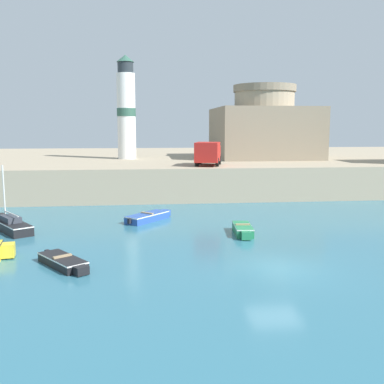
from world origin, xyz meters
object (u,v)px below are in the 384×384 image
sailboat_black_0 (8,223)px  dinghy_black_5 (63,261)px  dinghy_green_1 (243,229)px  truck_on_quay (208,153)px  fortress (264,129)px  dinghy_blue_3 (148,217)px  lighthouse (126,109)px

sailboat_black_0 → dinghy_black_5: size_ratio=1.70×
dinghy_green_1 → truck_on_quay: 15.37m
sailboat_black_0 → fortress: 32.53m
sailboat_black_0 → dinghy_green_1: sailboat_black_0 is taller
truck_on_quay → dinghy_blue_3: bearing=-120.0°
dinghy_blue_3 → sailboat_black_0: bearing=-169.2°
sailboat_black_0 → truck_on_quay: (15.06, 11.79, 3.91)m
dinghy_black_5 → fortress: size_ratio=0.31×
sailboat_black_0 → dinghy_black_5: bearing=-59.6°
dinghy_green_1 → fortress: (8.03, 25.07, 6.16)m
truck_on_quay → dinghy_green_1: bearing=-89.7°
dinghy_green_1 → dinghy_black_5: dinghy_green_1 is taller
dinghy_black_5 → dinghy_green_1: bearing=28.8°
dinghy_green_1 → sailboat_black_0: bearing=168.6°
dinghy_blue_3 → truck_on_quay: 12.26m
dinghy_green_1 → truck_on_quay: bearing=90.3°
dinghy_green_1 → dinghy_blue_3: (-5.87, 4.81, -0.02)m
lighthouse → sailboat_black_0: bearing=-108.2°
sailboat_black_0 → fortress: fortress is taller
sailboat_black_0 → truck_on_quay: truck_on_quay is taller
fortress → truck_on_quay: fortress is taller
fortress → dinghy_blue_3: bearing=-124.4°
sailboat_black_0 → lighthouse: bearing=71.8°
dinghy_blue_3 → dinghy_black_5: size_ratio=1.07×
dinghy_blue_3 → lighthouse: (-2.10, 20.04, 8.38)m
dinghy_blue_3 → dinghy_green_1: bearing=-39.3°
dinghy_green_1 → dinghy_blue_3: 7.59m
dinghy_black_5 → sailboat_black_0: bearing=120.4°
dinghy_green_1 → fortress: size_ratio=0.29×
fortress → truck_on_quay: (-8.10, -10.23, -2.16)m
dinghy_blue_3 → truck_on_quay: size_ratio=0.80×
dinghy_green_1 → dinghy_blue_3: bearing=140.7°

